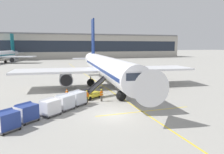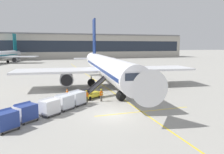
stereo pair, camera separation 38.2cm
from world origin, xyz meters
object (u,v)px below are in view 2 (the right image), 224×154
(belt_loader, at_px, (93,92))
(ground_crew_by_carts, at_px, (101,94))
(parked_airplane, at_px, (107,67))
(baggage_cart_fourth, at_px, (26,112))
(baggage_cart_fifth, at_px, (5,120))
(safety_cone_engine_keepout, at_px, (67,91))
(baggage_cart_lead, at_px, (77,98))
(baggage_cart_second, at_px, (64,102))
(ground_crew_by_loader, at_px, (87,96))
(baggage_cart_third, at_px, (49,107))
(distant_airplane, at_px, (0,56))

(belt_loader, distance_m, ground_crew_by_carts, 2.49)
(parked_airplane, bearing_deg, belt_loader, -119.60)
(baggage_cart_fourth, bearing_deg, baggage_cart_fifth, -128.94)
(baggage_cart_fourth, distance_m, safety_cone_engine_keepout, 13.50)
(parked_airplane, height_order, baggage_cart_lead, parked_airplane)
(baggage_cart_lead, distance_m, ground_crew_by_carts, 3.63)
(parked_airplane, height_order, baggage_cart_second, parked_airplane)
(baggage_cart_fourth, xyz_separation_m, baggage_cart_fifth, (-1.59, -1.97, 0.00))
(baggage_cart_second, xyz_separation_m, ground_crew_by_loader, (3.17, 2.26, -0.00))
(baggage_cart_lead, height_order, baggage_cart_fourth, same)
(baggage_cart_fourth, height_order, baggage_cart_fifth, same)
(baggage_cart_third, bearing_deg, baggage_cart_fifth, -140.01)
(belt_loader, distance_m, ground_crew_by_loader, 2.93)
(baggage_cart_fifth, height_order, safety_cone_engine_keepout, baggage_cart_fifth)
(baggage_cart_fourth, xyz_separation_m, ground_crew_by_carts, (9.40, 5.42, -0.00))
(baggage_cart_second, bearing_deg, baggage_cart_fourth, -143.98)
(baggage_cart_third, distance_m, ground_crew_by_loader, 6.32)
(baggage_cart_second, xyz_separation_m, safety_cone_engine_keepout, (1.27, 9.35, -0.64))
(ground_crew_by_loader, bearing_deg, baggage_cart_fifth, -140.86)
(baggage_cart_second, relative_size, baggage_cart_fifth, 1.00)
(parked_airplane, height_order, safety_cone_engine_keepout, parked_airplane)
(safety_cone_engine_keepout, bearing_deg, ground_crew_by_loader, -75.00)
(baggage_cart_lead, bearing_deg, belt_loader, 49.00)
(baggage_cart_third, distance_m, baggage_cart_fifth, 5.14)
(belt_loader, relative_size, baggage_cart_second, 1.93)
(safety_cone_engine_keepout, bearing_deg, ground_crew_by_carts, -59.97)
(baggage_cart_second, xyz_separation_m, baggage_cart_fifth, (-5.72, -4.97, 0.00))
(baggage_cart_fifth, bearing_deg, ground_crew_by_loader, 39.14)
(baggage_cart_third, height_order, distant_airplane, distant_airplane)
(ground_crew_by_loader, relative_size, ground_crew_by_carts, 1.00)
(baggage_cart_fourth, bearing_deg, safety_cone_engine_keepout, 66.40)
(parked_airplane, relative_size, baggage_cart_third, 16.43)
(ground_crew_by_carts, bearing_deg, baggage_cart_lead, -166.06)
(parked_airplane, relative_size, baggage_cart_lead, 16.43)
(belt_loader, bearing_deg, parked_airplane, 60.40)
(baggage_cart_second, height_order, distant_airplane, distant_airplane)
(baggage_cart_third, bearing_deg, ground_crew_by_carts, 30.11)
(baggage_cart_second, distance_m, baggage_cart_third, 2.44)
(ground_crew_by_carts, bearing_deg, baggage_cart_fifth, -146.07)
(baggage_cart_fifth, distance_m, ground_crew_by_carts, 13.25)
(baggage_cart_second, distance_m, ground_crew_by_loader, 3.89)
(distant_airplane, bearing_deg, baggage_cart_fifth, -79.91)
(safety_cone_engine_keepout, distance_m, distant_airplane, 73.18)
(baggage_cart_fifth, bearing_deg, baggage_cart_lead, 41.11)
(baggage_cart_lead, bearing_deg, safety_cone_engine_keepout, 93.53)
(belt_loader, relative_size, ground_crew_by_carts, 2.90)
(baggage_cart_third, height_order, ground_crew_by_carts, baggage_cart_third)
(ground_crew_by_carts, bearing_deg, baggage_cart_third, -149.89)
(baggage_cart_third, bearing_deg, baggage_cart_lead, 42.33)
(parked_airplane, bearing_deg, distant_airplane, 114.03)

